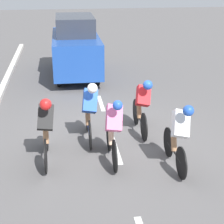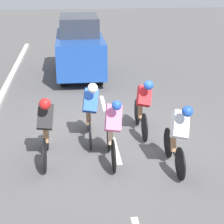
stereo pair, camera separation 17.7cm
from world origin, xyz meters
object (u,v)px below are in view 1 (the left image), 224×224
object	(u,v)px
cyclist_white	(179,134)
cyclist_blue	(90,110)
support_car	(76,47)
cyclist_red	(142,105)
cyclist_pink	(113,129)
cyclist_black	(46,128)

from	to	relation	value
cyclist_white	cyclist_blue	world-z (taller)	cyclist_blue
cyclist_white	support_car	xyz separation A→B (m)	(1.74, -7.45, 0.33)
support_car	cyclist_white	bearing A→B (deg)	103.16
cyclist_red	cyclist_blue	distance (m)	1.35
cyclist_pink	support_car	xyz separation A→B (m)	(0.45, -6.99, 0.34)
cyclist_black	cyclist_blue	distance (m)	1.35
cyclist_red	cyclist_pink	xyz separation A→B (m)	(0.92, 1.38, 0.00)
cyclist_pink	cyclist_red	bearing A→B (deg)	-123.66
cyclist_black	cyclist_blue	size ratio (longest dim) A/B	1.03
cyclist_black	cyclist_blue	bearing A→B (deg)	-137.42
cyclist_black	cyclist_blue	xyz separation A→B (m)	(-1.00, -0.91, 0.00)
cyclist_red	cyclist_black	bearing A→B (deg)	26.95
cyclist_pink	cyclist_blue	distance (m)	1.19
cyclist_black	cyclist_pink	world-z (taller)	cyclist_black
cyclist_red	cyclist_black	xyz separation A→B (m)	(2.32, 1.18, 0.03)
cyclist_pink	cyclist_blue	bearing A→B (deg)	-69.92
cyclist_red	cyclist_white	xyz separation A→B (m)	(-0.37, 1.84, 0.02)
cyclist_blue	cyclist_white	bearing A→B (deg)	137.18
cyclist_pink	support_car	distance (m)	7.02
cyclist_blue	cyclist_red	bearing A→B (deg)	-168.67
cyclist_red	cyclist_white	size ratio (longest dim) A/B	1.07
cyclist_red	cyclist_blue	bearing A→B (deg)	11.33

